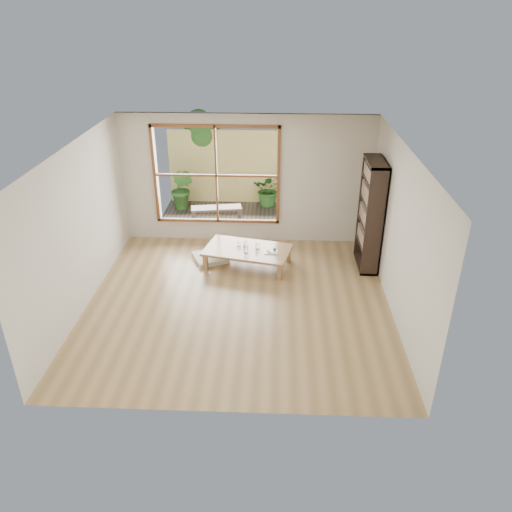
{
  "coord_description": "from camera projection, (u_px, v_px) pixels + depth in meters",
  "views": [
    {
      "loc": [
        0.6,
        -7.03,
        4.53
      ],
      "look_at": [
        0.27,
        0.62,
        0.55
      ],
      "focal_mm": 35.0,
      "sensor_mm": 36.0,
      "label": 1
    }
  ],
  "objects": [
    {
      "name": "glass_mid",
      "position": [
        258.0,
        246.0,
        9.31
      ],
      "size": [
        0.08,
        0.08,
        0.11
      ],
      "primitive_type": "cylinder",
      "color": "silver",
      "rests_on": "low_table"
    },
    {
      "name": "shrub_left",
      "position": [
        182.0,
        189.0,
        11.73
      ],
      "size": [
        0.69,
        0.63,
        1.01
      ],
      "primitive_type": "imported",
      "rotation": [
        0.0,
        0.0,
        -0.41
      ],
      "color": "#315D22",
      "rests_on": "deck"
    },
    {
      "name": "shrub_right",
      "position": [
        269.0,
        189.0,
        11.98
      ],
      "size": [
        0.77,
        0.68,
        0.81
      ],
      "primitive_type": "imported",
      "rotation": [
        0.0,
        0.0,
        -0.07
      ],
      "color": "#315D22",
      "rests_on": "deck"
    },
    {
      "name": "low_table",
      "position": [
        247.0,
        251.0,
        9.36
      ],
      "size": [
        1.74,
        1.22,
        0.34
      ],
      "rotation": [
        0.0,
        0.0,
        -0.23
      ],
      "color": "#9D754C",
      "rests_on": "ground"
    },
    {
      "name": "glass_short",
      "position": [
        245.0,
        244.0,
        9.43
      ],
      "size": [
        0.07,
        0.07,
        0.09
      ],
      "primitive_type": "cylinder",
      "color": "silver",
      "rests_on": "low_table"
    },
    {
      "name": "ground",
      "position": [
        239.0,
        302.0,
        8.35
      ],
      "size": [
        5.0,
        5.0,
        0.0
      ],
      "primitive_type": "plane",
      "color": "tan",
      "rests_on": "ground"
    },
    {
      "name": "floor_cushion",
      "position": [
        210.0,
        257.0,
        9.68
      ],
      "size": [
        0.78,
        0.78,
        0.09
      ],
      "primitive_type": "cube",
      "rotation": [
        0.0,
        0.0,
        0.43
      ],
      "color": "white",
      "rests_on": "ground"
    },
    {
      "name": "bamboo_fence",
      "position": [
        227.0,
        167.0,
        12.0
      ],
      "size": [
        2.8,
        0.06,
        1.8
      ],
      "primitive_type": "cube",
      "color": "#D6C46E",
      "rests_on": "ground"
    },
    {
      "name": "garden_bench",
      "position": [
        216.0,
        210.0,
        11.13
      ],
      "size": [
        1.15,
        0.5,
        0.35
      ],
      "rotation": [
        0.0,
        0.0,
        0.16
      ],
      "color": "#2F201A",
      "rests_on": "deck"
    },
    {
      "name": "garden_tree",
      "position": [
        200.0,
        134.0,
        11.96
      ],
      "size": [
        1.04,
        0.85,
        2.22
      ],
      "color": "#4C3D2D",
      "rests_on": "ground"
    },
    {
      "name": "deck",
      "position": [
        224.0,
        218.0,
        11.53
      ],
      "size": [
        2.8,
        2.0,
        0.05
      ],
      "primitive_type": "cube",
      "color": "#3B312B",
      "rests_on": "ground"
    },
    {
      "name": "glass_small",
      "position": [
        239.0,
        245.0,
        9.41
      ],
      "size": [
        0.06,
        0.06,
        0.08
      ],
      "primitive_type": "cylinder",
      "color": "silver",
      "rests_on": "low_table"
    },
    {
      "name": "bookshelf",
      "position": [
        371.0,
        215.0,
        9.06
      ],
      "size": [
        0.33,
        0.91,
        2.03
      ],
      "primitive_type": "cube",
      "color": "#2F201A",
      "rests_on": "ground"
    },
    {
      "name": "glass_tall",
      "position": [
        246.0,
        250.0,
        9.16
      ],
      "size": [
        0.07,
        0.07,
        0.13
      ],
      "primitive_type": "cylinder",
      "color": "silver",
      "rests_on": "low_table"
    },
    {
      "name": "food_tray",
      "position": [
        272.0,
        251.0,
        9.2
      ],
      "size": [
        0.25,
        0.18,
        0.08
      ],
      "rotation": [
        0.0,
        0.0,
        -0.01
      ],
      "color": "white",
      "rests_on": "low_table"
    }
  ]
}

